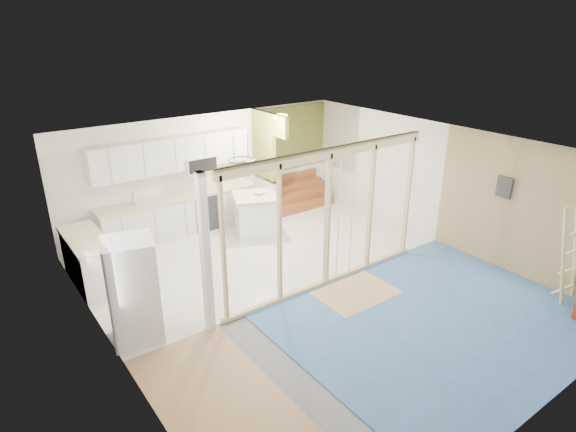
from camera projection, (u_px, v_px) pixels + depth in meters
room at (315, 223)px, 8.31m from camera, size 7.01×8.01×2.61m
floor_overlays at (314, 285)px, 8.88m from camera, size 7.00×8.00×0.03m
stud_frame at (304, 211)px, 8.07m from camera, size 4.66×0.14×2.60m
base_cabinets at (156, 227)px, 10.26m from camera, size 4.45×2.24×0.93m
upper_cabinets at (175, 155)px, 10.51m from camera, size 3.60×0.41×0.85m
green_partition at (286, 172)px, 12.30m from camera, size 2.25×1.51×2.60m
pot_rack at (242, 163)px, 9.29m from camera, size 0.52×0.52×0.72m
sheathing_panel at (533, 214)px, 8.72m from camera, size 0.02×4.00×2.60m
electrical_panel at (504, 187)px, 9.01m from camera, size 0.04×0.30×0.40m
ceiling_light at (280, 117)px, 10.85m from camera, size 0.32×0.32×0.08m
fridge at (134, 291)px, 7.14m from camera, size 0.88×0.85×1.66m
island at (255, 215)px, 10.91m from camera, size 1.25×1.25×0.93m
bowl at (259, 193)px, 10.80m from camera, size 0.31×0.31×0.06m
soap_bottle_a at (134, 197)px, 10.16m from camera, size 0.16×0.16×0.34m
soap_bottle_b at (241, 179)px, 11.52m from camera, size 0.11×0.11×0.18m
ladder at (571, 254)px, 8.03m from camera, size 0.97×0.19×1.83m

